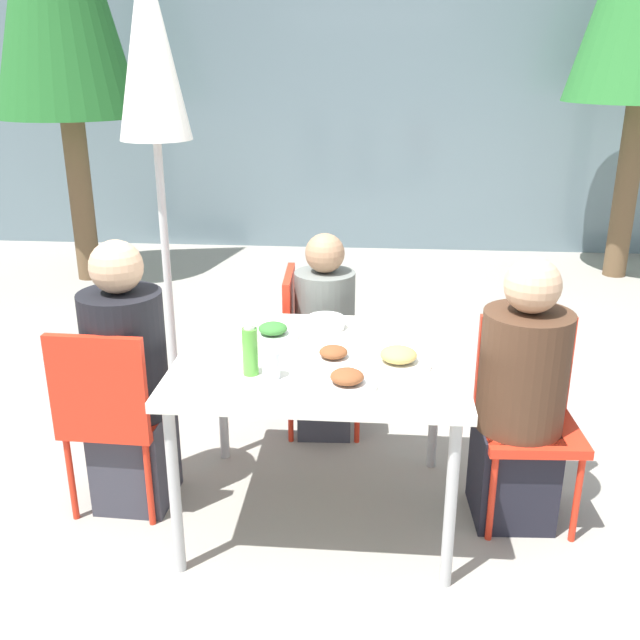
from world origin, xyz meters
TOP-DOWN VIEW (x-y plane):
  - ground_plane at (0.00, 0.00)m, footprint 24.00×24.00m
  - building_facade at (0.00, 4.75)m, footprint 10.00×0.20m
  - dining_table at (0.00, 0.00)m, footprint 1.13×0.96m
  - chair_left at (-0.87, -0.05)m, footprint 0.41×0.41m
  - person_left at (-0.82, 0.03)m, footprint 0.34×0.34m
  - chair_right at (0.86, 0.13)m, footprint 0.42×0.42m
  - person_right at (0.82, 0.05)m, footprint 0.35×0.35m
  - chair_far at (-0.12, 0.77)m, footprint 0.42×0.42m
  - person_far at (-0.04, 0.73)m, footprint 0.30×0.30m
  - closed_umbrella at (-0.92, 1.03)m, footprint 0.37×0.37m
  - plate_0 at (-0.22, 0.18)m, footprint 0.22×0.22m
  - plate_1 at (0.06, -0.05)m, footprint 0.20×0.20m
  - plate_2 at (0.31, -0.07)m, footprint 0.26×0.26m
  - plate_3 at (0.12, -0.28)m, footprint 0.22×0.22m
  - bottle at (-0.24, -0.20)m, footprint 0.06×0.06m
  - drinking_cup at (-0.16, -0.23)m, footprint 0.07×0.07m
  - salad_bowl at (0.00, 0.30)m, footprint 0.16×0.16m

SIDE VIEW (x-z plane):
  - ground_plane at x=0.00m, z-range 0.00..0.00m
  - chair_left at x=-0.87m, z-range 0.07..0.92m
  - chair_right at x=0.86m, z-range 0.07..0.92m
  - chair_far at x=-0.12m, z-range 0.07..0.92m
  - person_far at x=-0.04m, z-range -0.03..1.04m
  - person_right at x=0.82m, z-range -0.04..1.12m
  - person_left at x=-0.82m, z-range -0.03..1.16m
  - dining_table at x=0.00m, z-range 0.31..1.05m
  - plate_1 at x=0.06m, z-range 0.73..0.79m
  - plate_3 at x=0.12m, z-range 0.73..0.80m
  - plate_0 at x=-0.22m, z-range 0.73..0.80m
  - salad_bowl at x=0.00m, z-range 0.74..0.80m
  - plate_2 at x=0.31m, z-range 0.73..0.81m
  - drinking_cup at x=-0.16m, z-range 0.74..0.85m
  - bottle at x=-0.24m, z-range 0.74..0.94m
  - building_facade at x=0.00m, z-range 0.00..3.00m
  - closed_umbrella at x=-0.92m, z-range 0.62..3.04m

